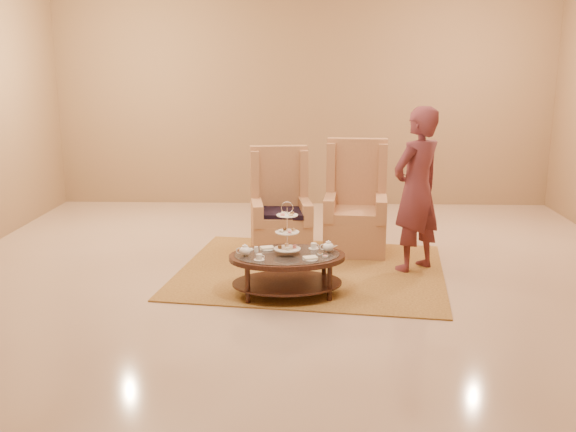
{
  "coord_description": "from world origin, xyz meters",
  "views": [
    {
      "loc": [
        0.12,
        -6.47,
        2.28
      ],
      "look_at": [
        -0.11,
        0.2,
        0.69
      ],
      "focal_mm": 40.0,
      "sensor_mm": 36.0,
      "label": 1
    }
  ],
  "objects_px": {
    "tea_table": "(287,262)",
    "armchair_right": "(355,214)",
    "person": "(417,190)",
    "armchair_left": "(280,218)"
  },
  "relations": [
    {
      "from": "armchair_left",
      "to": "armchair_right",
      "type": "xyz_separation_m",
      "value": [
        0.92,
        0.14,
        0.02
      ]
    },
    {
      "from": "tea_table",
      "to": "armchair_right",
      "type": "relative_size",
      "value": 0.9
    },
    {
      "from": "armchair_left",
      "to": "armchair_right",
      "type": "height_order",
      "value": "armchair_right"
    },
    {
      "from": "tea_table",
      "to": "armchair_right",
      "type": "xyz_separation_m",
      "value": [
        0.79,
        1.64,
        0.11
      ]
    },
    {
      "from": "person",
      "to": "armchair_left",
      "type": "bearing_deg",
      "value": -61.83
    },
    {
      "from": "person",
      "to": "armchair_right",
      "type": "bearing_deg",
      "value": -91.17
    },
    {
      "from": "armchair_left",
      "to": "armchair_right",
      "type": "bearing_deg",
      "value": 1.16
    },
    {
      "from": "tea_table",
      "to": "armchair_left",
      "type": "xyz_separation_m",
      "value": [
        -0.14,
        1.5,
        0.09
      ]
    },
    {
      "from": "tea_table",
      "to": "person",
      "type": "xyz_separation_m",
      "value": [
        1.4,
        0.88,
        0.57
      ]
    },
    {
      "from": "person",
      "to": "tea_table",
      "type": "bearing_deg",
      "value": -7.53
    }
  ]
}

